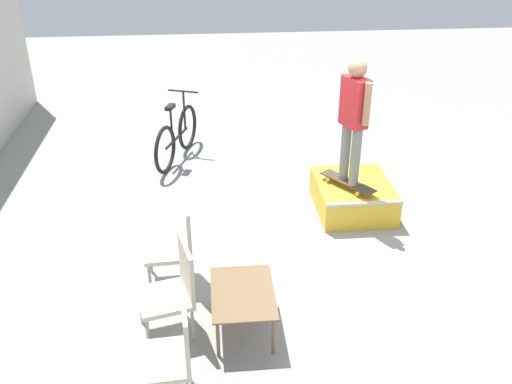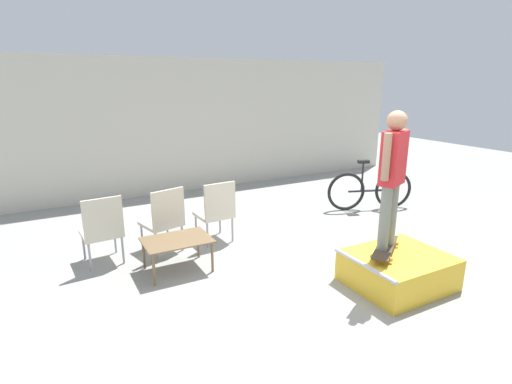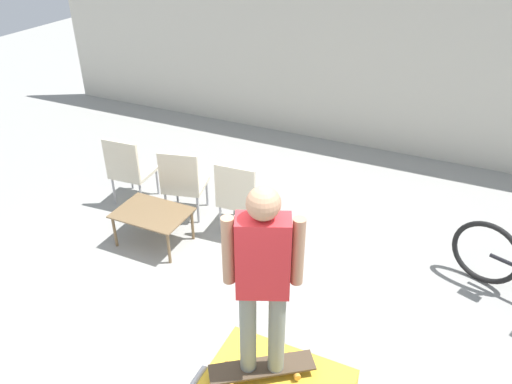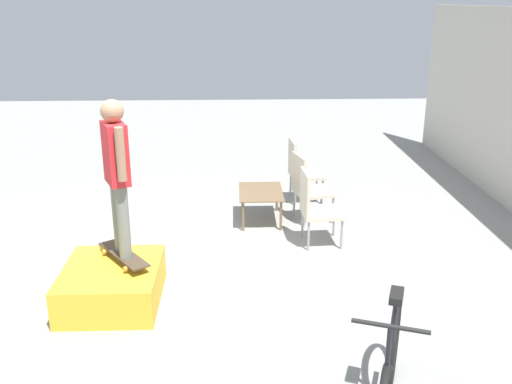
{
  "view_description": "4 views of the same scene",
  "coord_description": "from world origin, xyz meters",
  "views": [
    {
      "loc": [
        -5.99,
        1.55,
        4.02
      ],
      "look_at": [
        -0.25,
        1.02,
        0.93
      ],
      "focal_mm": 40.0,
      "sensor_mm": 36.0,
      "label": 1
    },
    {
      "loc": [
        -2.88,
        -3.62,
        2.51
      ],
      "look_at": [
        -0.22,
        1.31,
        0.94
      ],
      "focal_mm": 28.0,
      "sensor_mm": 36.0,
      "label": 2
    },
    {
      "loc": [
        1.85,
        -2.82,
        3.78
      ],
      "look_at": [
        -0.11,
        1.4,
        1.0
      ],
      "focal_mm": 35.0,
      "sensor_mm": 36.0,
      "label": 3
    },
    {
      "loc": [
        6.4,
        0.9,
        3.13
      ],
      "look_at": [
        -0.27,
        1.15,
        0.85
      ],
      "focal_mm": 40.0,
      "sensor_mm": 36.0,
      "label": 4
    }
  ],
  "objects": [
    {
      "name": "house_wall_back",
      "position": [
        0.0,
        5.17,
        1.5
      ],
      "size": [
        12.0,
        0.06,
        3.0
      ],
      "color": "beige",
      "rests_on": "ground_plane"
    },
    {
      "name": "ground_plane",
      "position": [
        0.0,
        0.0,
        0.0
      ],
      "size": [
        24.0,
        24.0,
        0.0
      ],
      "primitive_type": "plane",
      "color": "gray"
    },
    {
      "name": "patio_chair_left",
      "position": [
        -2.3,
        1.94,
        0.55
      ],
      "size": [
        0.56,
        0.56,
        1.0
      ],
      "rotation": [
        0.0,
        0.0,
        3.22
      ],
      "color": "#99999E",
      "rests_on": "ground_plane"
    },
    {
      "name": "skate_ramp_box",
      "position": [
        0.86,
        -0.44,
        0.21
      ],
      "size": [
        1.2,
        1.01,
        0.43
      ],
      "color": "gold",
      "rests_on": "ground_plane"
    },
    {
      "name": "patio_chair_center",
      "position": [
        -1.43,
        1.94,
        0.55
      ],
      "size": [
        0.63,
        0.63,
        1.0
      ],
      "rotation": [
        0.0,
        0.0,
        3.39
      ],
      "color": "#99999E",
      "rests_on": "ground_plane"
    },
    {
      "name": "coffee_table",
      "position": [
        -1.45,
        1.27,
        0.4
      ],
      "size": [
        0.89,
        0.63,
        0.45
      ],
      "color": "brown",
      "rests_on": "ground_plane"
    },
    {
      "name": "patio_chair_right",
      "position": [
        -0.6,
        1.94,
        0.55
      ],
      "size": [
        0.55,
        0.55,
        1.0
      ],
      "rotation": [
        0.0,
        0.0,
        3.2
      ],
      "color": "#99999E",
      "rests_on": "ground_plane"
    },
    {
      "name": "person_skater",
      "position": [
        0.74,
        -0.32,
        1.49
      ],
      "size": [
        0.53,
        0.33,
        1.67
      ],
      "rotation": [
        0.0,
        0.0,
        0.41
      ],
      "color": "gray",
      "rests_on": "skateboard_on_ramp"
    },
    {
      "name": "bicycle",
      "position": [
        2.77,
        2.05,
        0.41
      ],
      "size": [
        1.67,
        0.71,
        1.07
      ],
      "rotation": [
        0.0,
        0.0,
        -0.35
      ],
      "color": "black",
      "rests_on": "ground_plane"
    },
    {
      "name": "skateboard_on_ramp",
      "position": [
        0.74,
        -0.32,
        0.49
      ],
      "size": [
        0.82,
        0.66,
        0.07
      ],
      "rotation": [
        0.0,
        0.0,
        0.62
      ],
      "color": "#473828",
      "rests_on": "skate_ramp_box"
    }
  ]
}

